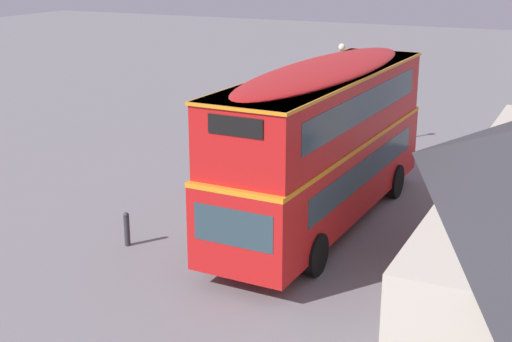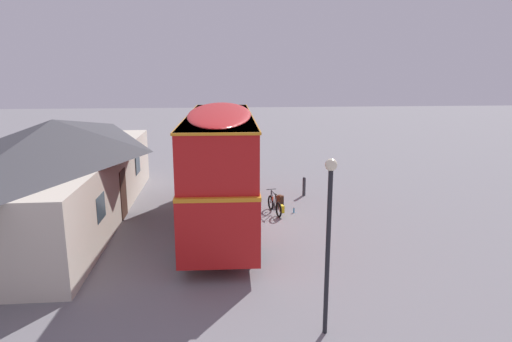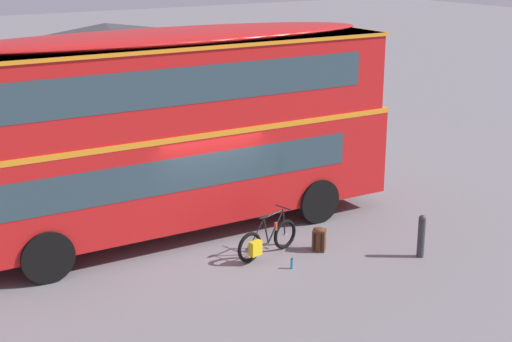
{
  "view_description": "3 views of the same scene",
  "coord_description": "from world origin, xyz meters",
  "px_view_note": "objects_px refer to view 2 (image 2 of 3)",
  "views": [
    {
      "loc": [
        18.24,
        7.74,
        7.76
      ],
      "look_at": [
        1.65,
        -0.38,
        2.04
      ],
      "focal_mm": 49.9,
      "sensor_mm": 36.0,
      "label": 1
    },
    {
      "loc": [
        -17.88,
        0.94,
        6.2
      ],
      "look_at": [
        -1.08,
        -0.55,
        2.37
      ],
      "focal_mm": 30.95,
      "sensor_mm": 36.0,
      "label": 2
    },
    {
      "loc": [
        -7.73,
        -14.34,
        6.59
      ],
      "look_at": [
        1.06,
        -0.56,
        1.63
      ],
      "focal_mm": 52.82,
      "sensor_mm": 36.0,
      "label": 3
    }
  ],
  "objects_px": {
    "double_decker_bus": "(221,161)",
    "kerb_bollard": "(304,186)",
    "backpack_on_ground": "(280,200)",
    "water_bottle_blue_sports": "(294,210)",
    "street_lamp": "(329,228)",
    "touring_bicycle": "(275,206)"
  },
  "relations": [
    {
      "from": "street_lamp",
      "to": "kerb_bollard",
      "type": "relative_size",
      "value": 4.44
    },
    {
      "from": "kerb_bollard",
      "to": "water_bottle_blue_sports",
      "type": "bearing_deg",
      "value": 160.01
    },
    {
      "from": "street_lamp",
      "to": "kerb_bollard",
      "type": "bearing_deg",
      "value": -8.74
    },
    {
      "from": "street_lamp",
      "to": "kerb_bollard",
      "type": "distance_m",
      "value": 12.33
    },
    {
      "from": "backpack_on_ground",
      "to": "touring_bicycle",
      "type": "bearing_deg",
      "value": 162.89
    },
    {
      "from": "touring_bicycle",
      "to": "street_lamp",
      "type": "height_order",
      "value": "street_lamp"
    },
    {
      "from": "kerb_bollard",
      "to": "street_lamp",
      "type": "bearing_deg",
      "value": 171.26
    },
    {
      "from": "double_decker_bus",
      "to": "water_bottle_blue_sports",
      "type": "relative_size",
      "value": 46.71
    },
    {
      "from": "double_decker_bus",
      "to": "kerb_bollard",
      "type": "distance_m",
      "value": 6.14
    },
    {
      "from": "backpack_on_ground",
      "to": "kerb_bollard",
      "type": "xyz_separation_m",
      "value": [
        1.66,
        -1.48,
        0.22
      ]
    },
    {
      "from": "kerb_bollard",
      "to": "double_decker_bus",
      "type": "bearing_deg",
      "value": 132.59
    },
    {
      "from": "touring_bicycle",
      "to": "kerb_bollard",
      "type": "bearing_deg",
      "value": -33.04
    },
    {
      "from": "street_lamp",
      "to": "touring_bicycle",
      "type": "bearing_deg",
      "value": -0.01
    },
    {
      "from": "backpack_on_ground",
      "to": "street_lamp",
      "type": "distance_m",
      "value": 10.62
    },
    {
      "from": "double_decker_bus",
      "to": "touring_bicycle",
      "type": "relative_size",
      "value": 6.21
    },
    {
      "from": "backpack_on_ground",
      "to": "kerb_bollard",
      "type": "distance_m",
      "value": 2.23
    },
    {
      "from": "street_lamp",
      "to": "kerb_bollard",
      "type": "height_order",
      "value": "street_lamp"
    },
    {
      "from": "double_decker_bus",
      "to": "backpack_on_ground",
      "type": "height_order",
      "value": "double_decker_bus"
    },
    {
      "from": "double_decker_bus",
      "to": "kerb_bollard",
      "type": "bearing_deg",
      "value": -47.41
    },
    {
      "from": "water_bottle_blue_sports",
      "to": "double_decker_bus",
      "type": "bearing_deg",
      "value": 109.66
    },
    {
      "from": "backpack_on_ground",
      "to": "double_decker_bus",
      "type": "bearing_deg",
      "value": 129.06
    },
    {
      "from": "double_decker_bus",
      "to": "kerb_bollard",
      "type": "xyz_separation_m",
      "value": [
        3.89,
        -4.24,
        -2.15
      ]
    }
  ]
}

